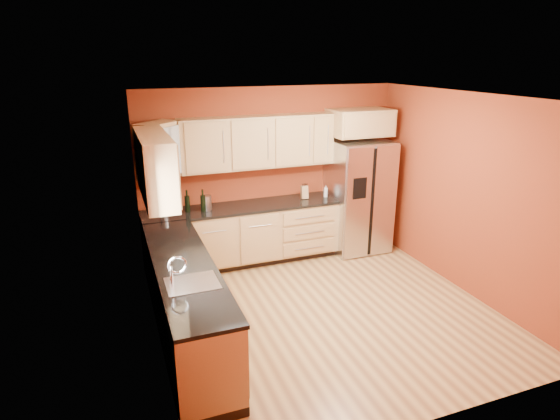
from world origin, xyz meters
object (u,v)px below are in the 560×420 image
at_px(canister_left, 207,203).
at_px(soap_dispenser, 326,191).
at_px(knife_block, 304,192).
at_px(refrigerator, 358,196).
at_px(wine_bottle_a, 203,200).

bearing_deg(canister_left, soap_dispenser, -0.32).
relative_size(canister_left, soap_dispenser, 1.21).
relative_size(canister_left, knife_block, 1.08).
relative_size(knife_block, soap_dispenser, 1.12).
height_order(refrigerator, wine_bottle_a, refrigerator).
relative_size(wine_bottle_a, soap_dispenser, 1.79).
height_order(refrigerator, soap_dispenser, refrigerator).
distance_m(wine_bottle_a, soap_dispenser, 1.94).
height_order(wine_bottle_a, knife_block, wine_bottle_a).
bearing_deg(knife_block, canister_left, -172.17).
xyz_separation_m(refrigerator, knife_block, (-0.89, 0.10, 0.13)).
relative_size(refrigerator, knife_block, 8.90).
height_order(refrigerator, knife_block, refrigerator).
xyz_separation_m(refrigerator, canister_left, (-2.42, 0.07, 0.14)).
bearing_deg(wine_bottle_a, soap_dispenser, 0.99).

